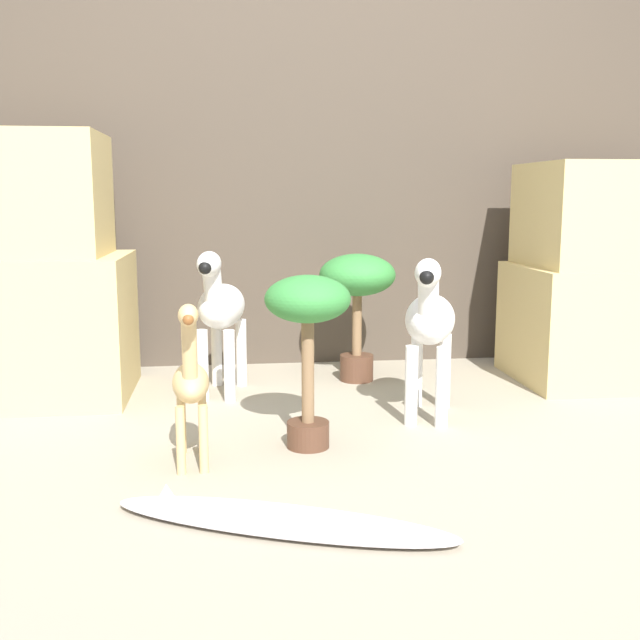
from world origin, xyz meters
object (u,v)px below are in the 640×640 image
(potted_palm_front, at_px, (308,319))
(surfboard, at_px, (279,520))
(potted_palm_back, at_px, (357,286))
(zebra_right, at_px, (430,323))
(zebra_left, at_px, (220,309))
(giraffe_figurine, at_px, (191,381))

(potted_palm_front, xyz_separation_m, surfboard, (-0.14, -0.61, -0.42))
(potted_palm_front, distance_m, potted_palm_back, 0.95)
(zebra_right, xyz_separation_m, surfboard, (-0.63, -0.89, -0.35))
(potted_palm_back, bearing_deg, zebra_left, -163.51)
(potted_palm_back, relative_size, surfboard, 0.63)
(zebra_left, distance_m, potted_palm_back, 0.64)
(surfboard, bearing_deg, potted_palm_front, 77.12)
(zebra_right, height_order, surfboard, zebra_right)
(zebra_left, bearing_deg, potted_palm_front, -67.66)
(zebra_left, relative_size, giraffe_figurine, 1.17)
(potted_palm_front, bearing_deg, surfboard, -102.88)
(giraffe_figurine, distance_m, potted_palm_back, 1.26)
(zebra_right, xyz_separation_m, potted_palm_front, (-0.49, -0.28, 0.07))
(zebra_right, height_order, potted_palm_front, zebra_right)
(zebra_left, bearing_deg, zebra_right, -29.17)
(potted_palm_front, bearing_deg, zebra_right, 29.88)
(zebra_right, xyz_separation_m, giraffe_figurine, (-0.87, -0.41, -0.10))
(potted_palm_back, bearing_deg, potted_palm_front, -109.49)
(zebra_left, xyz_separation_m, giraffe_figurine, (-0.08, -0.85, -0.10))
(potted_palm_front, height_order, potted_palm_back, potted_palm_front)
(zebra_left, height_order, potted_palm_back, zebra_left)
(potted_palm_front, relative_size, potted_palm_back, 1.00)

